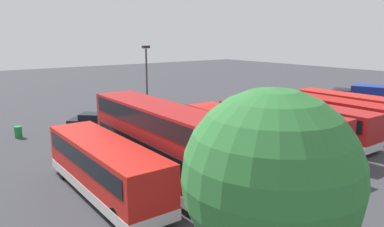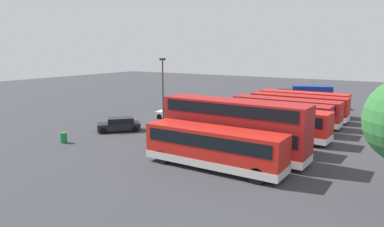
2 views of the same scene
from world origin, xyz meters
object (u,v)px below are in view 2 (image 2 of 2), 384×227
bus_single_deck_near_end (303,102)px  bus_single_deck_fifth (267,121)px  car_hatchback_silver (119,125)px  bus_single_deck_sixth (247,128)px  bus_single_deck_fourth (277,115)px  box_truck_blue (306,96)px  bus_single_deck_second (298,106)px  bus_single_deck_third (285,110)px  car_small_green (175,113)px  bus_single_deck_far_end (214,147)px  lamp_post_tall (163,87)px  waste_bin_yellow (64,138)px  bus_double_decker_seventh (233,127)px

bus_single_deck_near_end → bus_single_deck_fifth: bearing=2.1°
bus_single_deck_near_end → car_hatchback_silver: bearing=-34.0°
bus_single_deck_sixth → bus_single_deck_fourth: bearing=179.3°
bus_single_deck_near_end → bus_single_deck_fifth: (14.29, 0.53, 0.00)m
box_truck_blue → bus_single_deck_fifth: bearing=5.2°
bus_single_deck_second → bus_single_deck_third: bearing=-5.0°
bus_single_deck_third → bus_single_deck_sixth: bearing=0.8°
bus_single_deck_near_end → car_small_green: bus_single_deck_near_end is taller
box_truck_blue → bus_single_deck_near_end: bearing=12.4°
bus_single_deck_near_end → box_truck_blue: box_truck_blue is taller
bus_single_deck_far_end → car_hatchback_silver: size_ratio=2.37×
bus_single_deck_third → bus_single_deck_fourth: 3.42m
bus_single_deck_third → car_small_green: bearing=-71.5°
bus_single_deck_near_end → bus_single_deck_sixth: bearing=0.5°
bus_single_deck_third → bus_single_deck_sixth: 10.94m
bus_single_deck_second → bus_single_deck_far_end: 21.50m
lamp_post_tall → waste_bin_yellow: bearing=-18.8°
bus_double_decker_seventh → bus_single_deck_second: bearing=-179.4°
bus_single_deck_third → car_hatchback_silver: bearing=-46.7°
lamp_post_tall → bus_single_deck_far_end: bearing=51.3°
bus_single_deck_near_end → waste_bin_yellow: size_ratio=11.81×
car_hatchback_silver → bus_single_deck_fourth: bearing=124.1°
bus_single_deck_sixth → waste_bin_yellow: 16.65m
bus_single_deck_far_end → car_small_green: (-13.61, -13.05, -0.92)m
bus_single_deck_sixth → bus_single_deck_second: bearing=179.3°
box_truck_blue → car_hatchback_silver: 28.65m
bus_single_deck_near_end → bus_single_deck_second: size_ratio=0.97×
bus_double_decker_seventh → bus_single_deck_sixth: bearing=-173.7°
bus_double_decker_seventh → bus_single_deck_fifth: bearing=-180.0°
bus_single_deck_fourth → car_hatchback_silver: bearing=-55.9°
bus_single_deck_fourth → bus_single_deck_far_end: (14.35, 0.40, -0.00)m
lamp_post_tall → bus_single_deck_fourth: bearing=114.7°
bus_single_deck_second → bus_double_decker_seventh: 18.18m
bus_single_deck_near_end → bus_single_deck_far_end: same height
bus_single_deck_fifth → bus_single_deck_sixth: same height
bus_single_deck_second → bus_single_deck_fifth: same height
waste_bin_yellow → bus_single_deck_near_end: bearing=151.2°
bus_single_deck_far_end → car_hatchback_silver: bus_single_deck_far_end is taller
bus_single_deck_fourth → bus_single_deck_fifth: same height
bus_single_deck_fifth → bus_single_deck_near_end: bearing=-177.9°
car_small_green → bus_single_deck_fifth: bearing=77.7°
bus_single_deck_near_end → bus_single_deck_fourth: (10.72, 0.25, -0.00)m
bus_double_decker_seventh → lamp_post_tall: bearing=-117.3°
bus_single_deck_second → lamp_post_tall: (12.27, -11.20, 2.80)m
bus_single_deck_fifth → box_truck_blue: bearing=-174.8°
bus_single_deck_third → bus_single_deck_fifth: (6.98, 0.52, -0.00)m
bus_single_deck_far_end → waste_bin_yellow: bearing=-85.6°
bus_single_deck_far_end → lamp_post_tall: size_ratio=1.39×
box_truck_blue → lamp_post_tall: (21.76, -9.56, 2.72)m
bus_single_deck_second → bus_single_deck_sixth: same height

